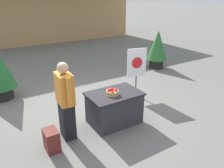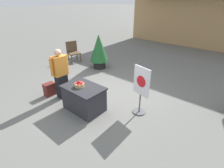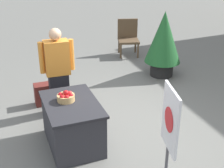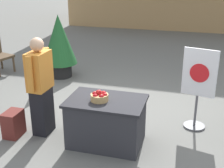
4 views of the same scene
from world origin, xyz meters
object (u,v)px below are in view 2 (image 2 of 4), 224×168
Objects in this scene: person_visitor at (61,74)px; poster_board at (141,89)px; backpack at (50,89)px; patio_chair at (73,51)px; display_table at (84,98)px; apple_basket at (79,84)px; potted_plant_far_right at (99,50)px.

person_visitor reaches higher than poster_board.
person_visitor is 3.76× the size of backpack.
poster_board reaches higher than patio_chair.
display_table is at bearing -41.95° from poster_board.
poster_board is at bearing 21.65° from person_visitor.
apple_basket is 0.17× the size of person_visitor.
patio_chair is 1.74m from potted_plant_far_right.
person_visitor is 1.16× the size of poster_board.
person_visitor is at bearing -71.17° from potted_plant_far_right.
backpack is 0.31× the size of poster_board.
person_visitor is (-1.00, 0.09, 0.01)m from apple_basket.
potted_plant_far_right reaches higher than backpack.
poster_board is at bearing 34.45° from apple_basket.
potted_plant_far_right reaches higher than poster_board.
poster_board is 3.71m from potted_plant_far_right.
potted_plant_far_right is at bearing 20.30° from patio_chair.
poster_board is 5.24m from patio_chair.
potted_plant_far_right is (-1.89, 2.70, 0.05)m from apple_basket.
apple_basket is 1.53m from backpack.
potted_plant_far_right is at bearing 126.74° from display_table.
display_table reaches higher than backpack.
potted_plant_far_right is at bearing -104.73° from poster_board.
backpack is at bearing -148.44° from person_visitor.
person_visitor is (-1.08, 0.03, 0.44)m from display_table.
display_table is at bearing 7.61° from backpack.
person_visitor reaches higher than potted_plant_far_right.
backpack is at bearing -35.15° from patio_chair.
person_visitor reaches higher than display_table.
potted_plant_far_right reaches higher than display_table.
apple_basket is 3.29m from potted_plant_far_right.
person_visitor is at bearing 178.16° from display_table.
person_visitor is at bearing 174.90° from apple_basket.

